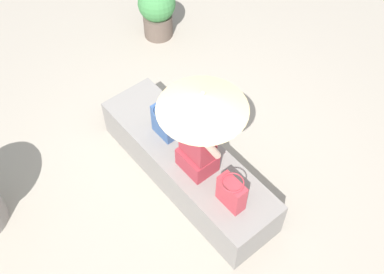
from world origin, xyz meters
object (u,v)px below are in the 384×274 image
at_px(person_seated, 198,142).
at_px(parasol, 203,102).
at_px(tote_bag_canvas, 231,193).
at_px(planter_near, 157,9).
at_px(handbag_black, 163,123).

relative_size(person_seated, parasol, 0.82).
height_order(tote_bag_canvas, planter_near, tote_bag_canvas).
xyz_separation_m(parasol, handbag_black, (-0.58, -0.01, -0.79)).
bearing_deg(handbag_black, person_seated, 1.01).
bearing_deg(tote_bag_canvas, planter_near, 156.04).
bearing_deg(tote_bag_canvas, person_seated, 177.27).
height_order(person_seated, parasol, parasol).
bearing_deg(planter_near, tote_bag_canvas, -23.96).
distance_m(handbag_black, tote_bag_canvas, 1.03).
bearing_deg(planter_near, person_seated, -28.01).
bearing_deg(person_seated, handbag_black, -178.99).
bearing_deg(parasol, person_seated, -177.27).
bearing_deg(handbag_black, parasol, 1.16).
height_order(parasol, handbag_black, parasol).
relative_size(parasol, handbag_black, 2.91).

